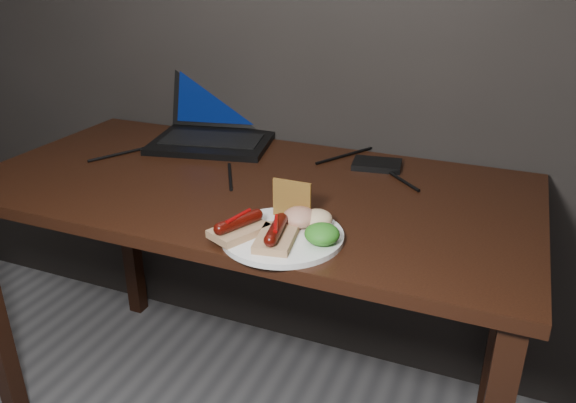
{
  "coord_description": "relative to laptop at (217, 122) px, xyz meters",
  "views": [
    {
      "loc": [
        0.59,
        0.21,
        1.29
      ],
      "look_at": [
        0.2,
        1.17,
        0.82
      ],
      "focal_mm": 35.0,
      "sensor_mm": 36.0,
      "label": 1
    }
  ],
  "objects": [
    {
      "name": "crispbread",
      "position": [
        0.43,
        -0.45,
        0.0
      ],
      "size": [
        0.09,
        0.01,
        0.08
      ],
      "primitive_type": "cube",
      "color": "#A1712C",
      "rests_on": "plate"
    },
    {
      "name": "bread_sausage_left",
      "position": [
        0.36,
        -0.57,
        -0.02
      ],
      "size": [
        0.11,
        0.13,
        0.04
      ],
      "color": "tan",
      "rests_on": "plate"
    },
    {
      "name": "coleslaw_mound",
      "position": [
        0.5,
        -0.47,
        -0.02
      ],
      "size": [
        0.06,
        0.06,
        0.04
      ],
      "primitive_type": "ellipsoid",
      "color": "beige",
      "rests_on": "plate"
    },
    {
      "name": "laptop",
      "position": [
        0.0,
        0.0,
        0.0
      ],
      "size": [
        0.41,
        0.41,
        0.25
      ],
      "color": "black",
      "rests_on": "desk"
    },
    {
      "name": "desk",
      "position": [
        0.25,
        -0.29,
        -0.14
      ],
      "size": [
        1.4,
        0.7,
        0.75
      ],
      "color": "black",
      "rests_on": "ground"
    },
    {
      "name": "salad_greens",
      "position": [
        0.53,
        -0.54,
        -0.02
      ],
      "size": [
        0.07,
        0.07,
        0.04
      ],
      "primitive_type": "ellipsoid",
      "color": "#1B5811",
      "rests_on": "plate"
    },
    {
      "name": "desk_cables",
      "position": [
        0.23,
        -0.16,
        -0.05
      ],
      "size": [
        0.89,
        0.45,
        0.01
      ],
      "color": "black",
      "rests_on": "desk"
    },
    {
      "name": "bread_sausage_center",
      "position": [
        0.45,
        -0.57,
        -0.02
      ],
      "size": [
        0.09,
        0.13,
        0.04
      ],
      "color": "tan",
      "rests_on": "plate"
    },
    {
      "name": "plate",
      "position": [
        0.44,
        -0.53,
        -0.05
      ],
      "size": [
        0.32,
        0.32,
        0.01
      ],
      "primitive_type": "cylinder",
      "rotation": [
        0.0,
        0.0,
        0.31
      ],
      "color": "white",
      "rests_on": "desk"
    },
    {
      "name": "hard_drive",
      "position": [
        0.52,
        -0.05,
        -0.04
      ],
      "size": [
        0.14,
        0.11,
        0.02
      ],
      "primitive_type": "cube",
      "rotation": [
        0.0,
        0.0,
        0.14
      ],
      "color": "black",
      "rests_on": "desk"
    },
    {
      "name": "salsa_mound",
      "position": [
        0.46,
        -0.48,
        -0.02
      ],
      "size": [
        0.07,
        0.07,
        0.04
      ],
      "primitive_type": "ellipsoid",
      "color": "maroon",
      "rests_on": "plate"
    }
  ]
}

